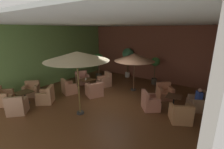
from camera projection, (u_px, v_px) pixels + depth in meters
name	position (u px, v px, depth m)	size (l,w,h in m)	color
ground_plane	(106.00, 101.00, 8.26)	(9.50, 9.76, 0.02)	brown
wall_back_brick	(148.00, 53.00, 11.47)	(9.50, 0.08, 3.82)	brown
wall_left_accent	(50.00, 56.00, 10.43)	(0.08, 9.76, 3.82)	#6D964D
wall_right_plain	(222.00, 84.00, 5.03)	(0.08, 9.76, 3.82)	silver
ceiling_slab	(106.00, 23.00, 7.20)	(9.50, 9.76, 0.06)	silver
cafe_table_front_left	(87.00, 82.00, 9.78)	(0.79, 0.79, 0.62)	black
armchair_front_left_north	(69.00, 88.00, 9.21)	(1.00, 0.94, 0.85)	#B7785A
armchair_front_left_east	(94.00, 90.00, 8.83)	(1.07, 1.08, 0.80)	tan
armchair_front_left_south	(105.00, 81.00, 10.37)	(0.98, 1.01, 0.91)	tan
armchair_front_left_west	(82.00, 79.00, 10.86)	(1.07, 1.08, 0.83)	#B77561
cafe_table_front_right	(174.00, 99.00, 7.39)	(0.71, 0.71, 0.62)	black
armchair_front_right_north	(164.00, 93.00, 8.51)	(1.07, 1.07, 0.83)	#BC7654
armchair_front_right_east	(150.00, 103.00, 7.34)	(1.04, 1.05, 0.87)	tan
armchair_front_right_south	(181.00, 115.00, 6.35)	(1.04, 1.05, 0.80)	tan
armchair_front_right_west	(199.00, 103.00, 7.32)	(1.07, 1.08, 0.83)	tan
cafe_table_mid_center	(25.00, 95.00, 7.87)	(0.70, 0.70, 0.62)	black
armchair_mid_center_north	(3.00, 98.00, 7.78)	(1.05, 1.05, 0.89)	#B27C55
armchair_mid_center_east	(17.00, 107.00, 6.95)	(1.02, 1.02, 0.87)	tan
armchair_mid_center_south	(46.00, 97.00, 7.99)	(1.03, 1.03, 0.88)	tan
armchair_mid_center_west	(32.00, 90.00, 8.88)	(1.03, 1.03, 0.80)	tan
patio_umbrella_tall_red	(77.00, 56.00, 6.33)	(2.61, 2.61, 2.75)	#2D2D2D
patio_umbrella_center_beige	(135.00, 57.00, 9.19)	(2.34, 2.34, 2.25)	#2D2D2D
potted_tree_left_corner	(128.00, 56.00, 11.96)	(0.85, 0.85, 2.23)	silver
potted_tree_mid_left	(155.00, 66.00, 10.49)	(0.59, 0.59, 1.83)	#3D352B
potted_tree_mid_right	(98.00, 61.00, 11.75)	(0.74, 0.74, 1.88)	#38382C
patron_blue_shirt	(199.00, 96.00, 7.22)	(0.35, 0.39, 0.64)	#29419C
iced_drink_cup	(86.00, 79.00, 9.63)	(0.08, 0.08, 0.11)	white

